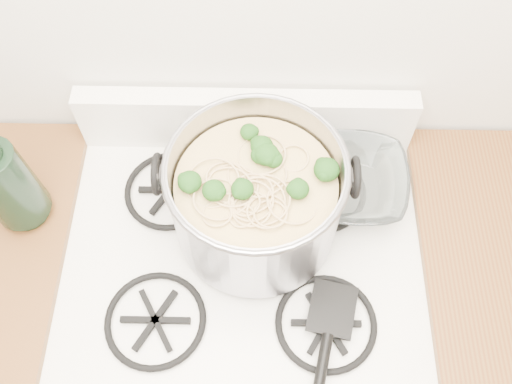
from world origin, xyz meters
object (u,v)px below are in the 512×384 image
spatula (333,308)px  bottle (1,175)px  stock_pot (256,199)px  gas_range (246,322)px  glass_bowl (350,185)px

spatula → bottle: size_ratio=1.01×
stock_pot → bottle: (-0.50, 0.02, 0.04)m
spatula → bottle: bearing=174.7°
stock_pot → spatula: stock_pot is taller
gas_range → glass_bowl: 0.57m
spatula → bottle: 0.70m
stock_pot → spatula: 0.26m
glass_bowl → bottle: size_ratio=0.32×
stock_pot → glass_bowl: 0.25m
bottle → spatula: bearing=-29.6°
glass_bowl → spatula: bearing=-100.5°
glass_bowl → gas_range: bearing=-145.6°
glass_bowl → stock_pot: bearing=-156.0°
glass_bowl → bottle: 0.72m
gas_range → stock_pot: bearing=68.5°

